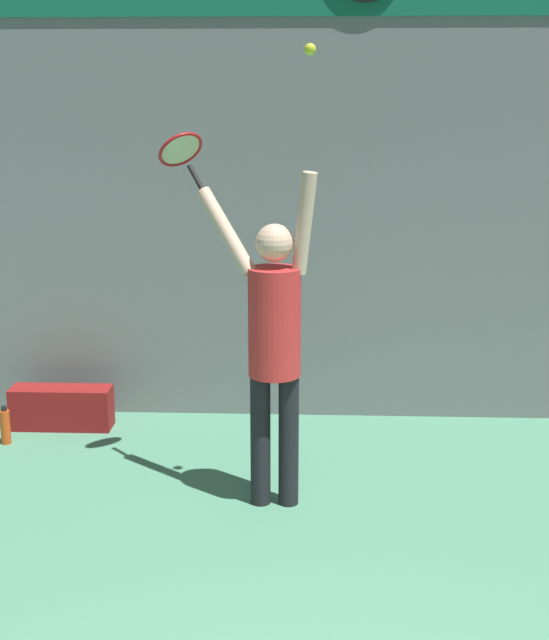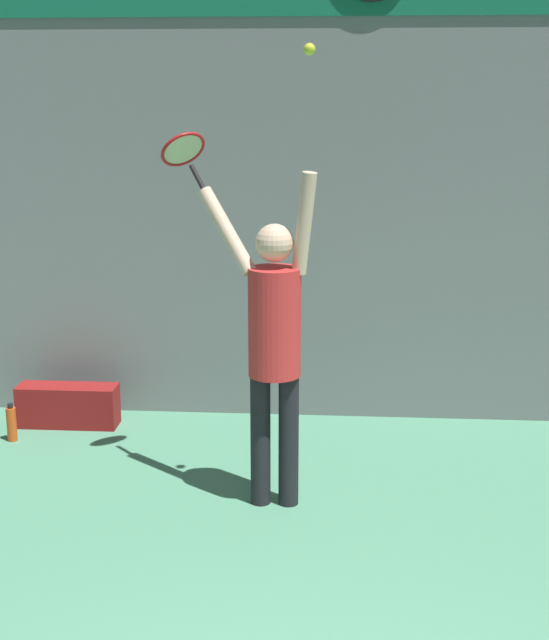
# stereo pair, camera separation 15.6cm
# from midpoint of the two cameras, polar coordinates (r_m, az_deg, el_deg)

# --- Properties ---
(back_wall) EXTENTS (18.00, 0.10, 5.00)m
(back_wall) POSITION_cam_midpoint_polar(r_m,az_deg,el_deg) (7.06, 4.09, 13.44)
(back_wall) COLOR slate
(back_wall) RESTS_ON ground_plane
(tennis_player) EXTENTS (0.79, 0.48, 2.16)m
(tennis_player) POSITION_cam_midpoint_polar(r_m,az_deg,el_deg) (5.55, 0.76, -1.00)
(tennis_player) COLOR black
(tennis_player) RESTS_ON ground_plane
(tennis_racket) EXTENTS (0.38, 0.40, 0.37)m
(tennis_racket) POSITION_cam_midpoint_polar(r_m,az_deg,el_deg) (5.87, -5.03, 10.67)
(tennis_racket) COLOR black
(tennis_ball) EXTENTS (0.07, 0.07, 0.07)m
(tennis_ball) POSITION_cam_midpoint_polar(r_m,az_deg,el_deg) (5.22, 3.14, 16.92)
(tennis_ball) COLOR #CCDB2D
(water_bottle) EXTENTS (0.08, 0.08, 0.30)m
(water_bottle) POSITION_cam_midpoint_polar(r_m,az_deg,el_deg) (7.16, -15.88, -6.40)
(water_bottle) COLOR #D84C19
(water_bottle) RESTS_ON ground_plane
(equipment_bag) EXTENTS (0.80, 0.24, 0.33)m
(equipment_bag) POSITION_cam_midpoint_polar(r_m,az_deg,el_deg) (7.36, -12.48, -5.37)
(equipment_bag) COLOR maroon
(equipment_bag) RESTS_ON ground_plane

